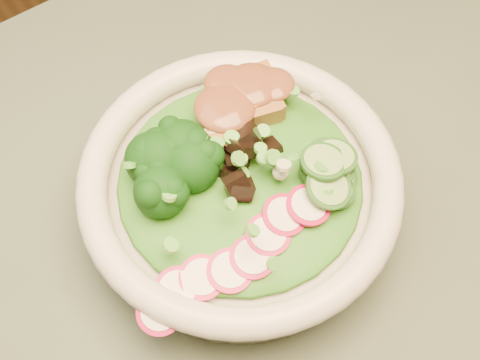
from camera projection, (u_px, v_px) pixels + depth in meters
salad_bowl at (240, 192)px, 0.51m from camera, size 0.24×0.24×0.07m
lettuce_bed at (240, 179)px, 0.49m from camera, size 0.18×0.18×0.02m
broccoli_florets at (162, 176)px, 0.48m from camera, size 0.09×0.08×0.04m
radish_slices at (248, 252)px, 0.46m from camera, size 0.10×0.07×0.02m
cucumber_slices at (320, 171)px, 0.48m from camera, size 0.08×0.08×0.03m
mushroom_heap at (239, 158)px, 0.49m from camera, size 0.08×0.08×0.04m
tofu_cubes at (238, 109)px, 0.51m from camera, size 0.09×0.08×0.03m
peanut_sauce at (238, 100)px, 0.50m from camera, size 0.06×0.05×0.01m
scallion_garnish at (240, 165)px, 0.47m from camera, size 0.17×0.17×0.02m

